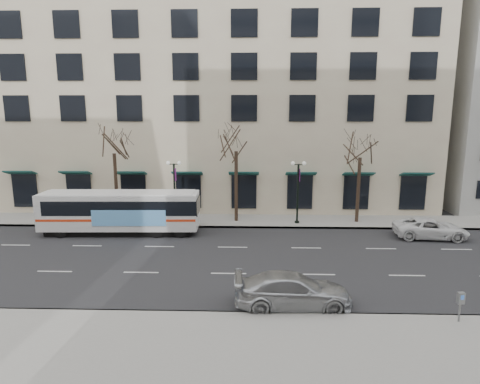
{
  "coord_description": "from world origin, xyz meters",
  "views": [
    {
      "loc": [
        1.29,
        -23.68,
        8.79
      ],
      "look_at": [
        0.54,
        1.39,
        4.0
      ],
      "focal_mm": 30.0,
      "sensor_mm": 36.0,
      "label": 1
    }
  ],
  "objects_px": {
    "city_bus": "(121,211)",
    "silver_car": "(293,290)",
    "lamp_post_left": "(175,189)",
    "tree_far_right": "(361,146)",
    "pay_station": "(461,301)",
    "tree_far_left": "(114,142)",
    "tree_far_mid": "(236,139)",
    "white_pickup": "(431,228)",
    "lamp_post_right": "(298,189)"
  },
  "relations": [
    {
      "from": "pay_station",
      "to": "tree_far_right",
      "type": "bearing_deg",
      "value": 83.1
    },
    {
      "from": "tree_far_left",
      "to": "tree_far_mid",
      "type": "height_order",
      "value": "tree_far_mid"
    },
    {
      "from": "tree_far_mid",
      "to": "lamp_post_left",
      "type": "relative_size",
      "value": 1.64
    },
    {
      "from": "city_bus",
      "to": "pay_station",
      "type": "bearing_deg",
      "value": -36.63
    },
    {
      "from": "lamp_post_right",
      "to": "city_bus",
      "type": "height_order",
      "value": "lamp_post_right"
    },
    {
      "from": "tree_far_mid",
      "to": "lamp_post_right",
      "type": "bearing_deg",
      "value": -6.83
    },
    {
      "from": "white_pickup",
      "to": "tree_far_left",
      "type": "bearing_deg",
      "value": 85.34
    },
    {
      "from": "lamp_post_right",
      "to": "city_bus",
      "type": "xyz_separation_m",
      "value": [
        -13.54,
        -2.82,
        -1.2
      ]
    },
    {
      "from": "pay_station",
      "to": "silver_car",
      "type": "bearing_deg",
      "value": 160.62
    },
    {
      "from": "lamp_post_right",
      "to": "silver_car",
      "type": "height_order",
      "value": "lamp_post_right"
    },
    {
      "from": "city_bus",
      "to": "pay_station",
      "type": "distance_m",
      "value": 22.77
    },
    {
      "from": "lamp_post_right",
      "to": "white_pickup",
      "type": "relative_size",
      "value": 1.02
    },
    {
      "from": "tree_far_left",
      "to": "tree_far_mid",
      "type": "xyz_separation_m",
      "value": [
        10.0,
        0.0,
        0.21
      ]
    },
    {
      "from": "tree_far_left",
      "to": "silver_car",
      "type": "relative_size",
      "value": 1.53
    },
    {
      "from": "lamp_post_left",
      "to": "tree_far_left",
      "type": "bearing_deg",
      "value": 173.17
    },
    {
      "from": "lamp_post_right",
      "to": "tree_far_right",
      "type": "bearing_deg",
      "value": 6.85
    },
    {
      "from": "tree_far_mid",
      "to": "white_pickup",
      "type": "height_order",
      "value": "tree_far_mid"
    },
    {
      "from": "tree_far_left",
      "to": "white_pickup",
      "type": "height_order",
      "value": "tree_far_left"
    },
    {
      "from": "tree_far_left",
      "to": "lamp_post_right",
      "type": "bearing_deg",
      "value": -2.29
    },
    {
      "from": "tree_far_left",
      "to": "tree_far_mid",
      "type": "relative_size",
      "value": 0.98
    },
    {
      "from": "city_bus",
      "to": "white_pickup",
      "type": "relative_size",
      "value": 2.31
    },
    {
      "from": "tree_far_mid",
      "to": "white_pickup",
      "type": "relative_size",
      "value": 1.67
    },
    {
      "from": "tree_far_right",
      "to": "city_bus",
      "type": "height_order",
      "value": "tree_far_right"
    },
    {
      "from": "lamp_post_left",
      "to": "city_bus",
      "type": "distance_m",
      "value": 4.68
    },
    {
      "from": "tree_far_mid",
      "to": "silver_car",
      "type": "bearing_deg",
      "value": -77.83
    },
    {
      "from": "city_bus",
      "to": "silver_car",
      "type": "height_order",
      "value": "city_bus"
    },
    {
      "from": "tree_far_right",
      "to": "pay_station",
      "type": "distance_m",
      "value": 17.27
    },
    {
      "from": "tree_far_left",
      "to": "city_bus",
      "type": "relative_size",
      "value": 0.7
    },
    {
      "from": "silver_car",
      "to": "tree_far_mid",
      "type": "bearing_deg",
      "value": 10.16
    },
    {
      "from": "tree_far_right",
      "to": "lamp_post_right",
      "type": "xyz_separation_m",
      "value": [
        -4.99,
        -0.6,
        -3.48
      ]
    },
    {
      "from": "tree_far_right",
      "to": "silver_car",
      "type": "distance_m",
      "value": 17.37
    },
    {
      "from": "lamp_post_right",
      "to": "pay_station",
      "type": "relative_size",
      "value": 3.97
    },
    {
      "from": "city_bus",
      "to": "silver_car",
      "type": "distance_m",
      "value": 16.5
    },
    {
      "from": "lamp_post_right",
      "to": "city_bus",
      "type": "relative_size",
      "value": 0.44
    },
    {
      "from": "lamp_post_right",
      "to": "pay_station",
      "type": "xyz_separation_m",
      "value": [
        5.15,
        -15.83,
        -1.84
      ]
    },
    {
      "from": "lamp_post_left",
      "to": "pay_station",
      "type": "relative_size",
      "value": 3.97
    },
    {
      "from": "tree_far_left",
      "to": "pay_station",
      "type": "distance_m",
      "value": 26.6
    },
    {
      "from": "tree_far_mid",
      "to": "tree_far_left",
      "type": "bearing_deg",
      "value": -180.0
    },
    {
      "from": "tree_far_mid",
      "to": "pay_station",
      "type": "relative_size",
      "value": 6.51
    },
    {
      "from": "pay_station",
      "to": "city_bus",
      "type": "bearing_deg",
      "value": 137.72
    },
    {
      "from": "tree_far_left",
      "to": "city_bus",
      "type": "xyz_separation_m",
      "value": [
        1.47,
        -3.42,
        -4.95
      ]
    },
    {
      "from": "silver_car",
      "to": "lamp_post_left",
      "type": "bearing_deg",
      "value": 27.76
    },
    {
      "from": "tree_far_left",
      "to": "lamp_post_left",
      "type": "relative_size",
      "value": 1.6
    },
    {
      "from": "lamp_post_left",
      "to": "tree_far_mid",
      "type": "bearing_deg",
      "value": 6.85
    },
    {
      "from": "lamp_post_left",
      "to": "white_pickup",
      "type": "distance_m",
      "value": 19.73
    },
    {
      "from": "tree_far_mid",
      "to": "white_pickup",
      "type": "xyz_separation_m",
      "value": [
        14.33,
        -3.95,
        -6.19
      ]
    },
    {
      "from": "tree_far_mid",
      "to": "tree_far_right",
      "type": "height_order",
      "value": "tree_far_mid"
    },
    {
      "from": "silver_car",
      "to": "pay_station",
      "type": "xyz_separation_m",
      "value": [
        6.92,
        -1.47,
        0.31
      ]
    },
    {
      "from": "city_bus",
      "to": "pay_station",
      "type": "xyz_separation_m",
      "value": [
        18.68,
        -13.01,
        -0.64
      ]
    },
    {
      "from": "white_pickup",
      "to": "tree_far_right",
      "type": "bearing_deg",
      "value": 52.16
    }
  ]
}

